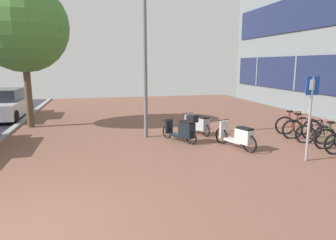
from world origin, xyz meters
The scene contains 12 objects.
ground centered at (1.43, 0.00, -0.02)m, with size 21.00×40.00×0.13m.
bicycle_rack_02 centered at (8.37, 3.16, 0.34)m, with size 1.31×0.47×0.97m.
bicycle_rack_03 centered at (8.20, 3.85, 0.33)m, with size 1.13×0.69×0.93m.
bicycle_rack_04 centered at (8.21, 4.54, 0.36)m, with size 1.36×0.57×1.03m.
bicycle_rack_05 centered at (8.37, 5.23, 0.35)m, with size 1.28×0.64×1.00m.
scooter_near centered at (3.92, 5.08, 0.46)m, with size 1.02×1.52×1.03m.
scooter_mid centered at (5.39, 3.89, 0.41)m, with size 0.81×1.74×0.87m.
scooter_far centered at (4.85, 6.15, 0.39)m, with size 0.75×1.75×0.75m.
parked_car_far centered at (-3.45, 11.73, 0.68)m, with size 1.95×4.41×1.46m.
parking_sign centered at (6.71, 2.33, 1.46)m, with size 0.40×0.07×2.35m.
lamp_post centered at (2.78, 6.14, 3.25)m, with size 0.20×0.52×5.86m.
street_tree centered at (-1.75, 9.08, 4.15)m, with size 3.67×3.67×5.99m.
Camera 1 is at (1.02, -4.71, 2.69)m, focal length 32.37 mm.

